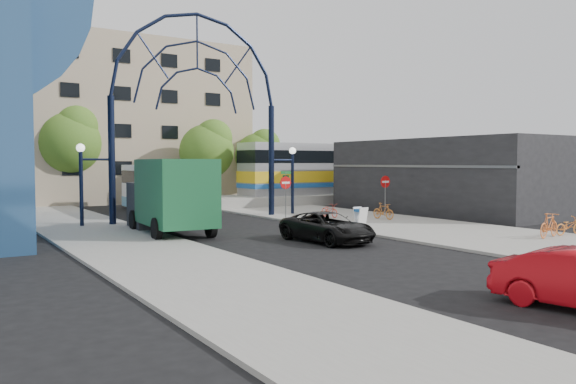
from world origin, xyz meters
TOP-DOWN VIEW (x-y plane):
  - ground at (0.00, 0.00)m, footprint 120.00×120.00m
  - sidewalk_east at (8.00, 4.00)m, footprint 8.00×56.00m
  - plaza_west at (-6.50, 6.00)m, footprint 5.00×50.00m
  - gateway_arch at (0.00, 14.00)m, footprint 13.64×0.44m
  - stop_sign at (4.80, 12.00)m, footprint 0.80×0.07m
  - do_not_enter_sign at (11.00, 10.00)m, footprint 0.76×0.07m
  - street_name_sign at (5.20, 12.60)m, footprint 0.70×0.70m
  - sandwich_board at (5.60, 5.98)m, footprint 0.55×0.61m
  - commercial_block_east at (16.00, 10.00)m, footprint 6.00×16.00m
  - apartment_block at (2.00, 34.97)m, footprint 20.00×12.10m
  - train_platform at (20.00, 22.00)m, footprint 32.00×5.00m
  - train_car at (20.00, 22.00)m, footprint 25.10×3.05m
  - tree_north_a at (6.12, 25.93)m, footprint 4.48×4.48m
  - tree_north_b at (-3.88, 29.93)m, footprint 5.12×5.12m
  - tree_north_c at (12.12, 27.93)m, footprint 4.16×4.16m
  - city_bus at (0.04, 19.76)m, footprint 3.03×11.96m
  - green_truck at (-3.59, 9.19)m, footprint 3.17×7.28m
  - black_suv at (1.12, 2.87)m, footprint 2.47×4.80m
  - bike_near_a at (7.11, 10.66)m, footprint 0.59×1.61m
  - bike_near_b at (9.04, 8.01)m, footprint 0.60×1.61m
  - bike_far_a at (11.31, -1.95)m, footprint 1.69×0.84m
  - bike_far_b at (9.65, -2.01)m, footprint 1.90×0.85m

SIDE VIEW (x-z plane):
  - ground at x=0.00m, z-range 0.00..0.00m
  - sidewalk_east at x=8.00m, z-range 0.00..0.12m
  - plaza_west at x=-6.50m, z-range 0.00..0.12m
  - train_platform at x=20.00m, z-range 0.00..0.80m
  - bike_near_a at x=7.11m, z-range 0.12..0.96m
  - bike_far_a at x=11.31m, z-range 0.12..0.97m
  - bike_near_b at x=9.04m, z-range 0.12..1.07m
  - black_suv at x=1.12m, z-range 0.00..1.29m
  - bike_far_b at x=9.65m, z-range 0.12..1.22m
  - sandwich_board at x=5.60m, z-range 0.25..1.24m
  - city_bus at x=0.04m, z-range 0.07..3.34m
  - green_truck at x=-3.59m, z-range 0.00..3.58m
  - do_not_enter_sign at x=11.00m, z-range 0.74..3.22m
  - stop_sign at x=4.80m, z-range 0.74..3.24m
  - street_name_sign at x=5.20m, z-range 0.73..3.53m
  - commercial_block_east at x=16.00m, z-range 0.00..5.00m
  - train_car at x=20.00m, z-range 0.80..5.00m
  - tree_north_c at x=12.12m, z-range 1.03..7.53m
  - tree_north_a at x=6.12m, z-range 1.11..8.11m
  - tree_north_b at x=-3.88m, z-range 1.27..9.27m
  - apartment_block at x=2.00m, z-range 0.00..14.00m
  - gateway_arch at x=0.00m, z-range 2.51..14.61m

